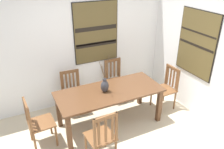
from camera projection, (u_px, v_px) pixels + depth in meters
The scene contains 12 objects.
ground_plane at pixel (125, 148), 3.99m from camera, with size 6.40×6.40×0.03m, color beige.
wall_back at pixel (85, 42), 4.87m from camera, with size 6.40×0.12×2.70m, color white.
wall_side at pixel (218, 58), 4.10m from camera, with size 0.12×6.40×2.70m, color white.
dining_table at pixel (110, 96), 4.30m from camera, with size 1.98×0.86×0.74m.
centerpiece_vase at pixel (105, 86), 4.16m from camera, with size 0.19×0.20×0.74m.
chair_0 at pixel (115, 79), 5.22m from camera, with size 0.43×0.43×0.93m.
chair_1 at pixel (166, 87), 4.89m from camera, with size 0.44×0.44×0.93m.
chair_2 at pixel (38, 122), 3.84m from camera, with size 0.44×0.44×0.92m.
chair_3 at pixel (72, 91), 4.79m from camera, with size 0.44×0.44×0.88m.
chair_4 at pixel (102, 136), 3.52m from camera, with size 0.45×0.45×0.96m.
painting_on_back_wall at pixel (96, 33), 4.82m from camera, with size 0.99×0.05×1.30m.
painting_on_side_wall at pixel (197, 44), 4.41m from camera, with size 0.05×0.94×1.28m.
Camera 1 is at (-1.52, -2.59, 2.92)m, focal length 36.63 mm.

